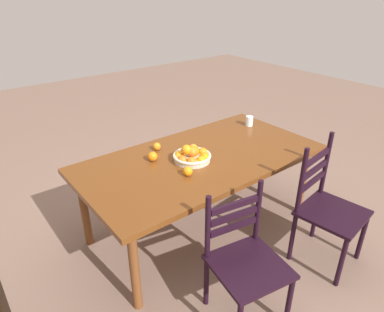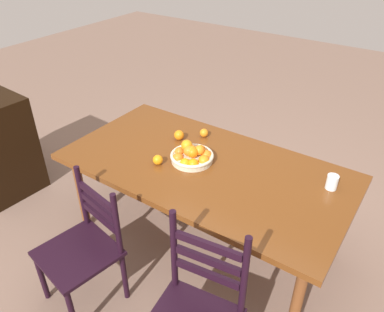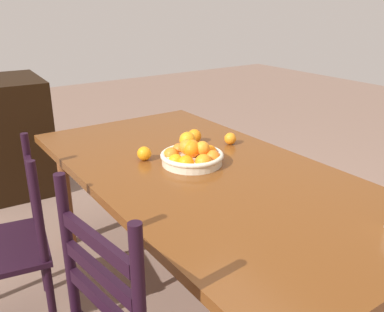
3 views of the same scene
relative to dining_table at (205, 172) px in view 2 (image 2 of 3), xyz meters
The scene contains 8 objects.
ground_plane 0.66m from the dining_table, ahead, with size 12.00×12.00×0.00m, color #7E6253.
dining_table is the anchor object (origin of this frame).
chair_by_cabinet 0.96m from the dining_table, 68.00° to the left, with size 0.51×0.51×0.89m.
fruit_bowl 0.15m from the dining_table, ahead, with size 0.31×0.31×0.15m.
orange_loose_0 0.42m from the dining_table, 27.28° to the right, with size 0.08×0.08×0.08m, color orange.
orange_loose_1 0.34m from the dining_table, 32.55° to the left, with size 0.07×0.07×0.07m, color orange.
orange_loose_2 0.41m from the dining_table, 56.30° to the right, with size 0.07×0.07×0.07m, color orange.
drinking_glass 0.86m from the dining_table, 163.90° to the right, with size 0.07×0.07×0.10m, color silver.
Camera 2 is at (-1.17, 1.87, 2.22)m, focal length 35.34 mm.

